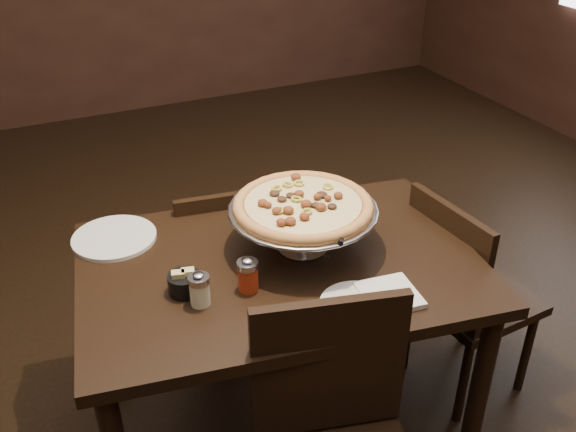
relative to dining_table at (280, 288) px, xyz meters
name	(u,v)px	position (x,y,z in m)	size (l,w,h in m)	color
room	(315,56)	(0.12, 0.02, 0.73)	(6.04, 7.04, 2.84)	black
dining_table	(280,288)	(0.00, 0.00, 0.00)	(1.35, 1.01, 0.77)	black
pizza_stand	(303,206)	(0.09, 0.04, 0.26)	(0.47, 0.47, 0.19)	#ADADB3
parmesan_shaker	(200,289)	(-0.29, -0.10, 0.15)	(0.06, 0.06, 0.11)	beige
pepper_flake_shaker	(248,275)	(-0.14, -0.09, 0.15)	(0.06, 0.06, 0.11)	maroon
packet_caddy	(184,283)	(-0.31, -0.02, 0.13)	(0.10, 0.10, 0.08)	black
napkin_stack	(389,295)	(0.21, -0.30, 0.11)	(0.16, 0.16, 0.02)	silver
plate_left	(114,238)	(-0.44, 0.35, 0.11)	(0.27, 0.27, 0.01)	silver
plate_near	(357,305)	(0.11, -0.29, 0.11)	(0.22, 0.22, 0.01)	silver
serving_spatula	(341,235)	(0.13, -0.15, 0.25)	(0.14, 0.14, 0.02)	#ADADB3
chair_far	(226,265)	(-0.01, 0.49, -0.22)	(0.44, 0.44, 0.83)	black
chair_side	(462,291)	(0.71, -0.06, -0.20)	(0.43, 0.43, 0.86)	black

